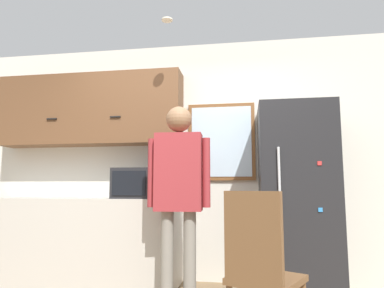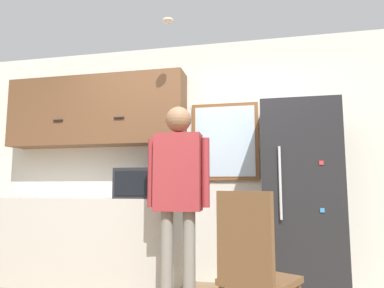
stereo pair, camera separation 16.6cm
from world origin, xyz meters
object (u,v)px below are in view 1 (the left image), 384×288
(refrigerator, at_px, (297,198))
(microwave, at_px, (139,183))
(chair, at_px, (260,266))
(person, at_px, (179,182))

(refrigerator, bearing_deg, microwave, -177.53)
(chair, bearing_deg, refrigerator, -80.97)
(microwave, relative_size, refrigerator, 0.27)
(chair, bearing_deg, person, -20.67)
(person, relative_size, refrigerator, 0.95)
(microwave, xyz_separation_m, person, (0.51, -0.46, 0.00))
(person, bearing_deg, refrigerator, 23.47)
(person, distance_m, refrigerator, 1.21)
(person, bearing_deg, chair, -50.66)
(microwave, distance_m, person, 0.69)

